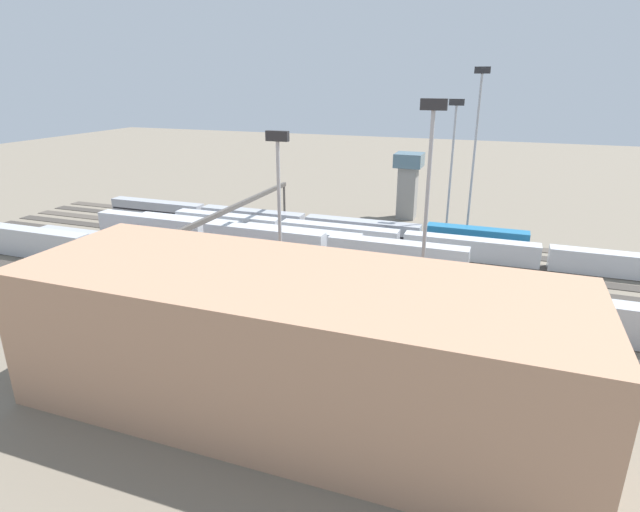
# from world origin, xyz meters

# --- Properties ---
(ground_plane) EXTENTS (400.00, 400.00, 0.00)m
(ground_plane) POSITION_xyz_m (0.00, 0.00, 0.00)
(ground_plane) COLOR #756B5B
(track_bed_0) EXTENTS (140.00, 2.80, 0.12)m
(track_bed_0) POSITION_xyz_m (0.00, -20.00, 0.06)
(track_bed_0) COLOR #4C443D
(track_bed_0) RESTS_ON ground_plane
(track_bed_1) EXTENTS (140.00, 2.80, 0.12)m
(track_bed_1) POSITION_xyz_m (0.00, -15.00, 0.06)
(track_bed_1) COLOR #3D3833
(track_bed_1) RESTS_ON ground_plane
(track_bed_2) EXTENTS (140.00, 2.80, 0.12)m
(track_bed_2) POSITION_xyz_m (0.00, -10.00, 0.06)
(track_bed_2) COLOR #4C443D
(track_bed_2) RESTS_ON ground_plane
(track_bed_3) EXTENTS (140.00, 2.80, 0.12)m
(track_bed_3) POSITION_xyz_m (0.00, -5.00, 0.06)
(track_bed_3) COLOR #3D3833
(track_bed_3) RESTS_ON ground_plane
(track_bed_4) EXTENTS (140.00, 2.80, 0.12)m
(track_bed_4) POSITION_xyz_m (0.00, 0.00, 0.06)
(track_bed_4) COLOR #3D3833
(track_bed_4) RESTS_ON ground_plane
(track_bed_5) EXTENTS (140.00, 2.80, 0.12)m
(track_bed_5) POSITION_xyz_m (0.00, 5.00, 0.06)
(track_bed_5) COLOR #4C443D
(track_bed_5) RESTS_ON ground_plane
(track_bed_6) EXTENTS (140.00, 2.80, 0.12)m
(track_bed_6) POSITION_xyz_m (0.00, 10.00, 0.06)
(track_bed_6) COLOR #3D3833
(track_bed_6) RESTS_ON ground_plane
(track_bed_7) EXTENTS (140.00, 2.80, 0.12)m
(track_bed_7) POSITION_xyz_m (0.00, 15.00, 0.06)
(track_bed_7) COLOR #4C443D
(track_bed_7) RESTS_ON ground_plane
(track_bed_8) EXTENTS (140.00, 2.80, 0.12)m
(track_bed_8) POSITION_xyz_m (0.00, 20.00, 0.06)
(track_bed_8) COLOR #3D3833
(track_bed_8) RESTS_ON ground_plane
(train_on_track_2) EXTENTS (95.60, 3.00, 3.80)m
(train_on_track_2) POSITION_xyz_m (-16.71, -10.00, 2.02)
(train_on_track_2) COLOR silver
(train_on_track_2) RESTS_ON ground_plane
(train_on_track_7) EXTENTS (119.80, 3.00, 5.00)m
(train_on_track_7) POSITION_xyz_m (-4.01, 15.00, 2.62)
(train_on_track_7) COLOR #B7BABF
(train_on_track_7) RESTS_ON ground_plane
(train_on_track_6) EXTENTS (47.20, 3.06, 3.80)m
(train_on_track_6) POSITION_xyz_m (24.12, 10.00, 2.00)
(train_on_track_6) COLOR #A8AAB2
(train_on_track_6) RESTS_ON ground_plane
(train_on_track_1) EXTENTS (90.60, 3.06, 4.40)m
(train_on_track_1) POSITION_xyz_m (6.46, -15.00, 2.07)
(train_on_track_1) COLOR #1E6B9E
(train_on_track_1) RESTS_ON ground_plane
(train_on_track_4) EXTENTS (71.40, 3.00, 5.00)m
(train_on_track_4) POSITION_xyz_m (6.34, 0.00, 2.62)
(train_on_track_4) COLOR silver
(train_on_track_4) RESTS_ON ground_plane
(train_on_track_3) EXTENTS (47.20, 3.00, 3.80)m
(train_on_track_3) POSITION_xyz_m (13.23, -5.00, 2.02)
(train_on_track_3) COLOR silver
(train_on_track_3) RESTS_ON ground_plane
(light_mast_0) EXTENTS (2.80, 0.70, 32.29)m
(light_mast_0) POSITION_xyz_m (-27.17, -23.38, 20.08)
(light_mast_0) COLOR #9EA0A5
(light_mast_0) RESTS_ON ground_plane
(light_mast_1) EXTENTS (2.80, 0.70, 28.33)m
(light_mast_1) POSITION_xyz_m (-25.33, 22.30, 17.95)
(light_mast_1) COLOR #9EA0A5
(light_mast_1) RESTS_ON ground_plane
(light_mast_2) EXTENTS (2.80, 0.70, 26.65)m
(light_mast_2) POSITION_xyz_m (-23.09, -23.75, 17.03)
(light_mast_2) COLOR #9EA0A5
(light_mast_2) RESTS_ON ground_plane
(light_mast_3) EXTENTS (2.80, 0.70, 24.52)m
(light_mast_3) POSITION_xyz_m (-7.57, 23.10, 15.86)
(light_mast_3) COLOR #9EA0A5
(light_mast_3) RESTS_ON ground_plane
(signal_gantry) EXTENTS (0.70, 45.00, 8.80)m
(signal_gantry) POSITION_xyz_m (12.02, 0.00, 7.80)
(signal_gantry) COLOR #4C4742
(signal_gantry) RESTS_ON ground_plane
(maintenance_shed) EXTENTS (51.83, 17.53, 13.87)m
(maintenance_shed) POSITION_xyz_m (-16.30, 40.17, 6.93)
(maintenance_shed) COLOR tan
(maintenance_shed) RESTS_ON ground_plane
(control_tower) EXTENTS (6.00, 6.00, 14.71)m
(control_tower) POSITION_xyz_m (-12.81, -34.53, 8.54)
(control_tower) COLOR gray
(control_tower) RESTS_ON ground_plane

